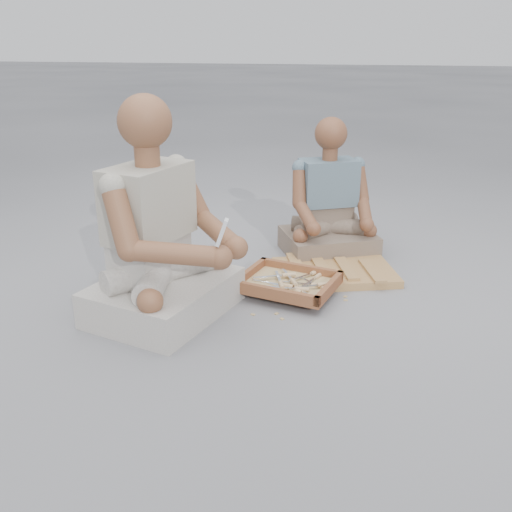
% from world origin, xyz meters
% --- Properties ---
extents(ground, '(60.00, 60.00, 0.00)m').
position_xyz_m(ground, '(0.00, 0.00, 0.00)').
color(ground, gray).
rests_on(ground, ground).
extents(carved_panel, '(0.74, 0.61, 0.04)m').
position_xyz_m(carved_panel, '(0.29, 0.67, 0.02)').
color(carved_panel, olive).
rests_on(carved_panel, ground).
extents(tool_tray, '(0.53, 0.46, 0.06)m').
position_xyz_m(tool_tray, '(0.09, 0.37, 0.06)').
color(tool_tray, brown).
rests_on(tool_tray, carved_panel).
extents(chisel_0, '(0.22, 0.03, 0.02)m').
position_xyz_m(chisel_0, '(0.15, 0.28, 0.08)').
color(chisel_0, silver).
rests_on(chisel_0, tool_tray).
extents(chisel_1, '(0.09, 0.21, 0.02)m').
position_xyz_m(chisel_1, '(0.22, 0.46, 0.07)').
color(chisel_1, silver).
rests_on(chisel_1, tool_tray).
extents(chisel_2, '(0.22, 0.03, 0.02)m').
position_xyz_m(chisel_2, '(0.22, 0.36, 0.07)').
color(chisel_2, silver).
rests_on(chisel_2, tool_tray).
extents(chisel_3, '(0.12, 0.20, 0.02)m').
position_xyz_m(chisel_3, '(0.11, 0.36, 0.08)').
color(chisel_3, silver).
rests_on(chisel_3, tool_tray).
extents(chisel_4, '(0.21, 0.10, 0.02)m').
position_xyz_m(chisel_4, '(0.12, 0.28, 0.07)').
color(chisel_4, silver).
rests_on(chisel_4, tool_tray).
extents(chisel_5, '(0.22, 0.06, 0.02)m').
position_xyz_m(chisel_5, '(0.07, 0.33, 0.07)').
color(chisel_5, silver).
rests_on(chisel_5, tool_tray).
extents(chisel_6, '(0.09, 0.21, 0.02)m').
position_xyz_m(chisel_6, '(0.06, 0.31, 0.08)').
color(chisel_6, silver).
rests_on(chisel_6, tool_tray).
extents(chisel_7, '(0.20, 0.13, 0.02)m').
position_xyz_m(chisel_7, '(0.25, 0.34, 0.08)').
color(chisel_7, silver).
rests_on(chisel_7, tool_tray).
extents(chisel_8, '(0.18, 0.15, 0.02)m').
position_xyz_m(chisel_8, '(0.26, 0.34, 0.07)').
color(chisel_8, silver).
rests_on(chisel_8, tool_tray).
extents(chisel_9, '(0.21, 0.11, 0.02)m').
position_xyz_m(chisel_9, '(0.06, 0.42, 0.08)').
color(chisel_9, silver).
rests_on(chisel_9, tool_tray).
extents(chisel_10, '(0.14, 0.19, 0.02)m').
position_xyz_m(chisel_10, '(0.22, 0.22, 0.07)').
color(chisel_10, silver).
rests_on(chisel_10, tool_tray).
extents(chisel_11, '(0.15, 0.18, 0.02)m').
position_xyz_m(chisel_11, '(0.19, 0.50, 0.08)').
color(chisel_11, silver).
rests_on(chisel_11, tool_tray).
extents(wood_chip_0, '(0.02, 0.02, 0.00)m').
position_xyz_m(wood_chip_0, '(0.08, 0.14, 0.00)').
color(wood_chip_0, tan).
rests_on(wood_chip_0, ground).
extents(wood_chip_1, '(0.02, 0.02, 0.00)m').
position_xyz_m(wood_chip_1, '(0.16, 0.46, 0.00)').
color(wood_chip_1, tan).
rests_on(wood_chip_1, ground).
extents(wood_chip_2, '(0.02, 0.02, 0.00)m').
position_xyz_m(wood_chip_2, '(0.10, 0.42, 0.00)').
color(wood_chip_2, tan).
rests_on(wood_chip_2, ground).
extents(wood_chip_3, '(0.02, 0.02, 0.00)m').
position_xyz_m(wood_chip_3, '(0.11, 0.09, 0.00)').
color(wood_chip_3, tan).
rests_on(wood_chip_3, ground).
extents(wood_chip_4, '(0.02, 0.02, 0.00)m').
position_xyz_m(wood_chip_4, '(0.08, 0.43, 0.00)').
color(wood_chip_4, tan).
rests_on(wood_chip_4, ground).
extents(wood_chip_5, '(0.02, 0.02, 0.00)m').
position_xyz_m(wood_chip_5, '(0.37, 0.41, 0.00)').
color(wood_chip_5, tan).
rests_on(wood_chip_5, ground).
extents(wood_chip_6, '(0.02, 0.02, 0.00)m').
position_xyz_m(wood_chip_6, '(0.01, 0.65, 0.00)').
color(wood_chip_6, tan).
rests_on(wood_chip_6, ground).
extents(wood_chip_7, '(0.02, 0.02, 0.00)m').
position_xyz_m(wood_chip_7, '(0.39, 0.58, 0.00)').
color(wood_chip_7, tan).
rests_on(wood_chip_7, ground).
extents(wood_chip_8, '(0.02, 0.02, 0.00)m').
position_xyz_m(wood_chip_8, '(-0.03, 0.10, 0.00)').
color(wood_chip_8, tan).
rests_on(wood_chip_8, ground).
extents(wood_chip_9, '(0.02, 0.02, 0.00)m').
position_xyz_m(wood_chip_9, '(-0.01, 0.67, 0.00)').
color(wood_chip_9, tan).
rests_on(wood_chip_9, ground).
extents(wood_chip_10, '(0.02, 0.02, 0.00)m').
position_xyz_m(wood_chip_10, '(-0.23, 0.26, 0.00)').
color(wood_chip_10, tan).
rests_on(wood_chip_10, ground).
extents(wood_chip_11, '(0.02, 0.02, 0.00)m').
position_xyz_m(wood_chip_11, '(0.17, 0.32, 0.00)').
color(wood_chip_11, tan).
rests_on(wood_chip_11, ground).
extents(wood_chip_12, '(0.02, 0.02, 0.00)m').
position_xyz_m(wood_chip_12, '(0.38, 0.36, 0.00)').
color(wood_chip_12, tan).
rests_on(wood_chip_12, ground).
extents(craftsman, '(0.74, 0.75, 1.00)m').
position_xyz_m(craftsman, '(-0.44, 0.03, 0.34)').
color(craftsman, beige).
rests_on(craftsman, ground).
extents(companion, '(0.65, 0.60, 0.80)m').
position_xyz_m(companion, '(0.20, 1.03, 0.27)').
color(companion, '#7B6958').
rests_on(companion, ground).
extents(mobile_phone, '(0.06, 0.06, 0.11)m').
position_xyz_m(mobile_phone, '(-0.10, -0.12, 0.48)').
color(mobile_phone, silver).
rests_on(mobile_phone, craftsman).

